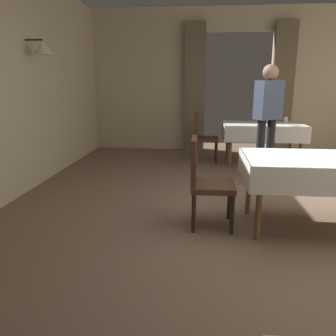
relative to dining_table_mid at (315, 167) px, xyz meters
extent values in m
plane|color=#7A604C|center=(-0.37, -0.01, -0.66)|extent=(10.08, 10.08, 0.00)
cylinder|color=black|center=(-3.39, 1.19, 1.37)|extent=(0.24, 0.02, 0.02)
cone|color=beige|center=(-3.27, 1.19, 1.27)|extent=(0.26, 0.26, 0.18)
cube|color=beige|center=(-2.32, 4.19, 0.84)|extent=(2.50, 0.12, 3.00)
cube|color=beige|center=(1.58, 4.19, 0.84)|extent=(2.50, 0.12, 3.00)
cube|color=beige|center=(-0.37, 4.19, 2.09)|extent=(1.40, 0.12, 0.50)
cube|color=#70604C|center=(-1.29, 4.05, 0.68)|extent=(0.44, 0.14, 2.68)
cube|color=#70604C|center=(0.55, 4.05, 0.68)|extent=(0.44, 0.14, 2.68)
cylinder|color=brown|center=(-0.58, -0.33, -0.30)|extent=(0.06, 0.06, 0.71)
cylinder|color=brown|center=(-0.58, 0.33, -0.30)|extent=(0.06, 0.06, 0.71)
cube|color=brown|center=(0.00, 0.00, 0.07)|extent=(1.33, 0.82, 0.03)
cube|color=white|center=(0.00, 0.00, 0.09)|extent=(1.39, 0.88, 0.01)
cube|color=white|center=(0.00, -0.44, -0.03)|extent=(1.39, 0.02, 0.26)
cube|color=white|center=(0.00, 0.44, -0.03)|extent=(1.39, 0.02, 0.26)
cube|color=white|center=(-0.69, 0.00, -0.03)|extent=(0.02, 0.88, 0.26)
cylinder|color=brown|center=(-0.61, 2.54, -0.30)|extent=(0.06, 0.06, 0.71)
cylinder|color=brown|center=(0.59, 2.54, -0.30)|extent=(0.06, 0.06, 0.71)
cylinder|color=brown|center=(-0.61, 3.21, -0.30)|extent=(0.06, 0.06, 0.71)
cylinder|color=brown|center=(0.59, 3.21, -0.30)|extent=(0.06, 0.06, 0.71)
cube|color=brown|center=(-0.01, 2.88, 0.07)|extent=(1.37, 0.84, 0.03)
cube|color=white|center=(-0.01, 2.88, 0.09)|extent=(1.43, 0.90, 0.01)
cube|color=white|center=(-0.01, 2.43, -0.05)|extent=(1.43, 0.02, 0.28)
cube|color=white|center=(-0.01, 3.32, -0.05)|extent=(1.43, 0.02, 0.28)
cube|color=white|center=(-0.72, 2.88, -0.05)|extent=(0.02, 0.90, 0.28)
cube|color=white|center=(0.70, 2.88, -0.05)|extent=(0.02, 0.90, 0.28)
cylinder|color=black|center=(-0.81, 0.15, -0.45)|extent=(0.04, 0.04, 0.42)
cylinder|color=black|center=(-0.81, -0.23, -0.45)|extent=(0.04, 0.04, 0.42)
cylinder|color=black|center=(-1.19, 0.15, -0.45)|extent=(0.04, 0.04, 0.42)
cylinder|color=black|center=(-1.19, -0.23, -0.45)|extent=(0.04, 0.04, 0.42)
cube|color=#513323|center=(-1.00, -0.04, -0.22)|extent=(0.44, 0.44, 0.06)
cube|color=#513323|center=(-1.20, -0.04, 0.03)|extent=(0.05, 0.42, 0.48)
cylinder|color=black|center=(-0.84, 3.11, -0.45)|extent=(0.04, 0.04, 0.42)
cylinder|color=black|center=(-0.84, 2.73, -0.45)|extent=(0.04, 0.04, 0.42)
cylinder|color=black|center=(-1.22, 3.11, -0.45)|extent=(0.04, 0.04, 0.42)
cylinder|color=black|center=(-1.22, 2.73, -0.45)|extent=(0.04, 0.04, 0.42)
cube|color=#513323|center=(-1.03, 2.92, -0.22)|extent=(0.44, 0.44, 0.06)
cube|color=#513323|center=(-1.23, 2.92, 0.03)|extent=(0.05, 0.42, 0.48)
cylinder|color=silver|center=(0.01, 3.08, 0.15)|extent=(0.06, 0.06, 0.12)
sphere|color=#D84C8C|center=(0.01, 3.08, 0.24)|extent=(0.07, 0.07, 0.07)
cylinder|color=silver|center=(0.42, 3.04, 0.15)|extent=(0.07, 0.07, 0.11)
cylinder|color=white|center=(0.45, 2.57, 0.10)|extent=(0.20, 0.20, 0.01)
cylinder|color=black|center=(-0.26, 1.60, -0.18)|extent=(0.12, 0.12, 0.95)
cylinder|color=black|center=(-0.10, 1.68, -0.18)|extent=(0.12, 0.12, 0.95)
cube|color=#3F4C66|center=(-0.18, 1.64, 0.57)|extent=(0.42, 0.37, 0.55)
sphere|color=#9E755B|center=(-0.18, 1.64, 0.95)|extent=(0.22, 0.22, 0.22)
camera|label=1|loc=(-1.14, -3.33, 0.80)|focal=35.52mm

